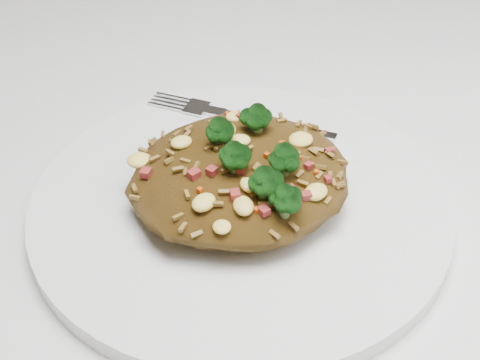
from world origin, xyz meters
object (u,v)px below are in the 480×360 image
(dining_table, at_px, (217,227))
(plate, at_px, (240,204))
(fork, at_px, (250,119))
(fried_rice, at_px, (241,167))

(dining_table, xyz_separation_m, plate, (-0.02, -0.08, 0.10))
(dining_table, distance_m, fork, 0.11)
(fried_rice, bearing_deg, fork, 58.84)
(plate, distance_m, fork, 0.10)
(dining_table, bearing_deg, fried_rice, -101.77)
(fried_rice, bearing_deg, plate, 100.14)
(plate, relative_size, fried_rice, 1.92)
(dining_table, distance_m, plate, 0.13)
(fried_rice, bearing_deg, dining_table, 78.23)
(dining_table, height_order, plate, plate)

